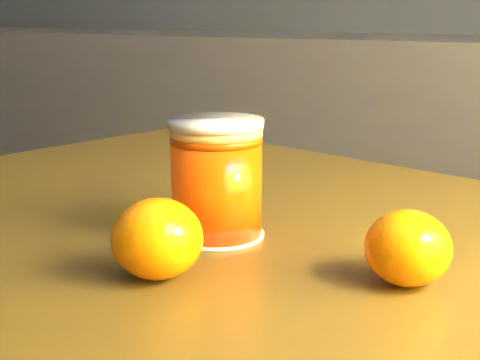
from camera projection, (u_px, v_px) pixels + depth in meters
The scene contains 4 objects.
kitchen_counter at pixel (253, 171), 2.24m from camera, with size 3.15×0.60×0.90m, color #515055.
juice_glass at pixel (217, 179), 0.57m from camera, with size 0.08×0.08×0.10m.
orange_front at pixel (157, 239), 0.49m from camera, with size 0.07×0.07×0.06m, color orange.
orange_back at pixel (408, 248), 0.47m from camera, with size 0.06×0.06×0.05m, color orange.
Camera 1 is at (1.11, -0.42, 0.97)m, focal length 50.00 mm.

